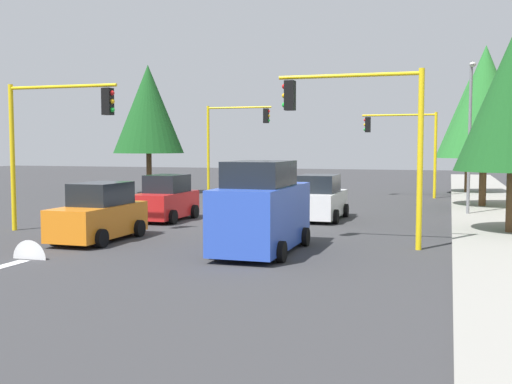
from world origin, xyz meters
TOP-DOWN VIEW (x-y plane):
  - ground_plane at (0.00, 0.00)m, footprint 120.00×120.00m
  - sidewalk_kerb at (-5.00, 10.50)m, footprint 80.00×4.00m
  - lane_arrow_near at (11.51, -3.00)m, footprint 2.40×1.10m
  - traffic_signal_far_left at (-14.00, 5.64)m, footprint 0.36×4.59m
  - traffic_signal_near_right at (6.00, -5.68)m, footprint 0.36×4.59m
  - traffic_signal_near_left at (6.00, 5.68)m, footprint 0.36×4.59m
  - traffic_signal_far_right at (-14.00, -5.74)m, footprint 0.36×4.59m
  - street_lamp_curbside at (-3.61, 9.20)m, footprint 2.15×0.28m
  - tree_opposite_side at (-12.00, -11.00)m, footprint 4.71×4.71m
  - tree_roadside_mid at (-8.00, 10.00)m, footprint 4.54×4.54m
  - tree_roadside_far at (-18.00, 9.50)m, footprint 4.21×4.21m
  - delivery_van_blue at (7.87, 2.97)m, footprint 4.80×2.22m
  - car_white at (-0.87, 2.97)m, footprint 4.17×2.07m
  - car_orange at (7.30, -2.99)m, footprint 4.05×1.94m
  - car_red at (1.34, -3.36)m, footprint 3.66×1.96m

SIDE VIEW (x-z plane):
  - ground_plane at x=0.00m, z-range 0.00..0.00m
  - lane_arrow_near at x=11.51m, z-range -0.54..0.56m
  - sidewalk_kerb at x=-5.00m, z-range 0.00..0.15m
  - car_red at x=1.34m, z-range -0.09..1.88m
  - car_orange at x=7.30m, z-range -0.09..1.88m
  - car_white at x=-0.87m, z-range -0.09..1.89m
  - delivery_van_blue at x=7.87m, z-range -0.11..2.67m
  - traffic_signal_far_left at x=-14.00m, z-range 1.12..6.41m
  - traffic_signal_near_right at x=6.00m, z-range 1.16..6.70m
  - traffic_signal_near_left at x=6.00m, z-range 1.17..6.76m
  - traffic_signal_far_right at x=-14.00m, z-range 1.22..7.17m
  - street_lamp_curbside at x=-3.61m, z-range 0.85..7.85m
  - tree_roadside_far at x=-18.00m, z-range 1.20..8.90m
  - tree_roadside_mid at x=-8.00m, z-range 1.31..9.62m
  - tree_opposite_side at x=-12.00m, z-range 1.36..9.99m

